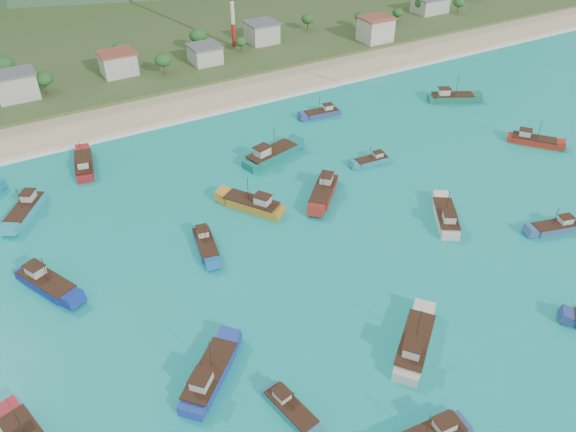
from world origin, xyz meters
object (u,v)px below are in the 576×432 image
boat_14 (414,345)px  boat_24 (446,218)px  boat_1 (533,141)px  boat_18 (271,156)px  boat_17 (372,161)px  boat_0 (322,113)px  boat_28 (324,192)px  boat_4 (253,205)px  boat_6 (555,228)px  boat_19 (290,409)px  boat_2 (206,245)px  boat_20 (210,376)px  boat_3 (47,283)px  boat_9 (84,166)px  boat_15 (451,98)px  boat_25 (26,210)px

boat_14 → boat_24: boat_14 is taller
boat_1 → boat_18: bearing=-60.8°
boat_14 → boat_17: bearing=111.2°
boat_0 → boat_28: bearing=154.7°
boat_4 → boat_6: size_ratio=1.23×
boat_18 → boat_19: boat_18 is taller
boat_2 → boat_4: bearing=-142.0°
boat_2 → boat_6: 63.78m
boat_1 → boat_2: (-80.47, 1.88, -0.09)m
boat_1 → boat_2: boat_1 is taller
boat_4 → boat_19: 45.84m
boat_0 → boat_20: size_ratio=0.85×
boat_0 → boat_4: boat_4 is taller
boat_3 → boat_9: bearing=-138.2°
boat_6 → boat_24: size_ratio=0.86×
boat_15 → boat_20: bearing=-33.4°
boat_19 → boat_17: bearing=-146.4°
boat_6 → boat_15: bearing=-8.4°
boat_9 → boat_24: size_ratio=1.05×
boat_6 → boat_19: boat_6 is taller
boat_18 → boat_19: bearing=-40.9°
boat_1 → boat_9: size_ratio=0.86×
boat_4 → boat_9: (-24.87, 31.03, -0.05)m
boat_0 → boat_18: bearing=127.6°
boat_20 → boat_17: bearing=81.2°
boat_6 → boat_18: boat_18 is taller
boat_18 → boat_20: (-35.01, -48.12, -0.13)m
boat_9 → boat_18: 40.13m
boat_19 → boat_20: (-7.01, 9.61, 0.36)m
boat_2 → boat_20: (-10.57, -26.71, 0.25)m
boat_4 → boat_24: (29.55, -21.54, -0.07)m
boat_2 → boat_28: (26.86, 3.58, 0.24)m
boat_20 → boat_28: size_ratio=1.03×
boat_0 → boat_6: 62.49m
boat_9 → boat_1: bearing=-11.9°
boat_17 → boat_20: size_ratio=0.72×
boat_15 → boat_25: (-106.21, 1.58, -0.06)m
boat_15 → boat_3: bearing=-51.4°
boat_4 → boat_18: boat_18 is taller
boat_6 → boat_20: size_ratio=0.86×
boat_1 → boat_9: boat_9 is taller
boat_20 → boat_9: bearing=138.8°
boat_1 → boat_15: bearing=-128.0°
boat_0 → boat_28: 36.26m
boat_15 → boat_17: size_ratio=1.49×
boat_14 → boat_3: bearing=-171.2°
boat_19 → boat_24: boat_24 is taller
boat_2 → boat_9: (-12.29, 37.61, 0.18)m
boat_0 → boat_17: 25.23m
boat_3 → boat_18: (50.68, 18.30, 0.16)m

